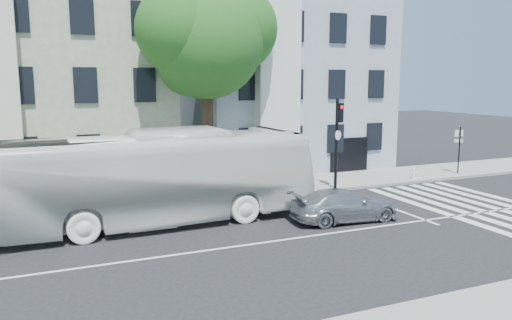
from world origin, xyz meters
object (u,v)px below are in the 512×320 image
bus (148,178)px  fire_hydrant (414,173)px  sedan (344,205)px  traffic_signal (338,132)px

bus → fire_hydrant: 15.70m
bus → fire_hydrant: bearing=-81.5°
sedan → traffic_signal: bearing=-25.0°
fire_hydrant → sedan: bearing=-146.8°
sedan → traffic_signal: 5.85m
traffic_signal → fire_hydrant: 6.05m
fire_hydrant → traffic_signal: bearing=-174.0°
fire_hydrant → bus: bearing=-170.1°
bus → traffic_signal: bearing=-79.4°
traffic_signal → fire_hydrant: traffic_signal is taller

